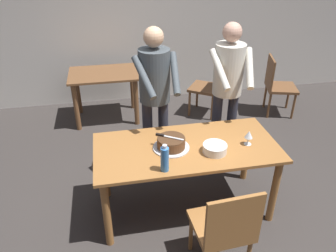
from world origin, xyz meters
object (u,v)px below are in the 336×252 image
at_px(person_cutting_cake, 155,90).
at_px(background_chair_1, 210,85).
at_px(person_standing_beside, 228,83).
at_px(wine_glass_near, 249,135).
at_px(cake_on_platter, 171,143).
at_px(cake_knife, 164,136).
at_px(plate_stack, 215,148).
at_px(background_chair_0, 277,84).
at_px(main_dining_table, 186,156).
at_px(background_table, 105,83).
at_px(chair_near_side, 225,227).
at_px(water_bottle, 165,159).

height_order(person_cutting_cake, background_chair_1, person_cutting_cake).
bearing_deg(person_standing_beside, wine_glass_near, -92.80).
height_order(cake_on_platter, person_standing_beside, person_standing_beside).
height_order(cake_knife, plate_stack, cake_knife).
bearing_deg(plate_stack, cake_on_platter, 159.07).
bearing_deg(wine_glass_near, background_chair_0, 55.30).
height_order(main_dining_table, wine_glass_near, wine_glass_near).
bearing_deg(cake_knife, person_cutting_cake, 88.64).
xyz_separation_m(cake_on_platter, person_standing_beside, (0.76, 0.65, 0.27)).
bearing_deg(background_chair_1, person_cutting_cake, -128.24).
bearing_deg(person_cutting_cake, background_chair_0, 29.80).
distance_m(background_table, background_chair_0, 2.61).
bearing_deg(plate_stack, cake_knife, 157.28).
relative_size(cake_on_platter, background_chair_0, 0.38).
relative_size(plate_stack, background_chair_0, 0.24).
height_order(chair_near_side, background_chair_0, same).
bearing_deg(water_bottle, background_table, 100.36).
relative_size(person_cutting_cake, background_chair_0, 1.91).
xyz_separation_m(person_standing_beside, background_chair_1, (0.25, 1.31, -0.58)).
relative_size(cake_knife, wine_glass_near, 1.66).
distance_m(wine_glass_near, person_standing_beside, 0.76).
bearing_deg(background_chair_0, person_cutting_cake, -150.20).
height_order(background_chair_0, background_chair_1, same).
height_order(cake_on_platter, water_bottle, water_bottle).
height_order(chair_near_side, background_chair_1, same).
bearing_deg(cake_knife, plate_stack, -22.72).
xyz_separation_m(person_cutting_cake, background_chair_1, (1.05, 1.34, -0.58)).
relative_size(background_table, background_chair_1, 1.11).
relative_size(chair_near_side, background_chair_0, 1.00).
relative_size(person_cutting_cake, person_standing_beside, 1.00).
relative_size(water_bottle, background_table, 0.25).
bearing_deg(background_chair_0, wine_glass_near, -124.70).
distance_m(wine_glass_near, person_cutting_cake, 1.06).
xyz_separation_m(main_dining_table, chair_near_side, (0.12, -0.78, -0.15)).
relative_size(cake_on_platter, chair_near_side, 0.38).
relative_size(plate_stack, background_chair_1, 0.24).
xyz_separation_m(main_dining_table, background_chair_0, (1.87, 1.80, -0.15)).
height_order(background_table, background_chair_1, background_chair_1).
relative_size(cake_on_platter, cake_knife, 1.42).
bearing_deg(wine_glass_near, background_chair_1, 82.00).
bearing_deg(water_bottle, background_chair_1, 63.63).
height_order(cake_on_platter, background_table, cake_on_platter).
height_order(cake_knife, person_standing_beside, person_standing_beside).
bearing_deg(cake_knife, cake_on_platter, -32.79).
height_order(person_cutting_cake, background_chair_0, person_cutting_cake).
distance_m(person_standing_beside, background_chair_1, 1.45).
bearing_deg(background_chair_1, main_dining_table, -113.71).
distance_m(plate_stack, background_table, 2.46).
distance_m(cake_on_platter, background_chair_0, 2.73).
distance_m(wine_glass_near, background_chair_1, 2.08).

